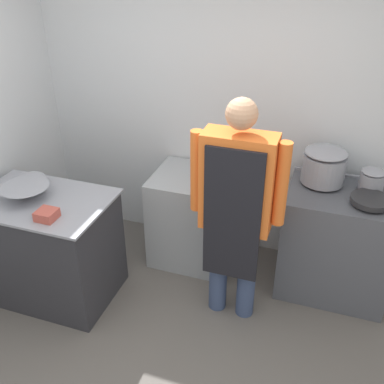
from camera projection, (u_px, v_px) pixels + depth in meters
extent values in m
plane|color=#5B5651|center=(139.00, 383.00, 3.04)|extent=(14.00, 14.00, 0.00)
cube|color=silver|center=(218.00, 107.00, 3.84)|extent=(8.00, 0.05, 2.70)
cube|color=#2D2D33|center=(50.00, 248.00, 3.62)|extent=(1.00, 0.68, 0.88)
cube|color=gray|center=(40.00, 201.00, 3.40)|extent=(1.04, 0.71, 0.02)
cube|color=#4C4F56|center=(336.00, 243.00, 3.65)|extent=(0.85, 0.63, 0.92)
cube|color=gray|center=(340.00, 233.00, 3.26)|extent=(0.79, 0.03, 0.10)
cube|color=gray|center=(347.00, 175.00, 3.66)|extent=(0.85, 0.03, 0.02)
cube|color=#93999E|center=(194.00, 218.00, 4.04)|extent=(0.71, 0.62, 0.84)
cube|color=silver|center=(183.00, 232.00, 3.77)|extent=(0.60, 0.02, 0.59)
cylinder|color=#38476B|center=(219.00, 266.00, 3.47)|extent=(0.14, 0.14, 0.81)
cylinder|color=#38476B|center=(247.00, 273.00, 3.41)|extent=(0.14, 0.14, 0.81)
cube|color=orange|center=(238.00, 182.00, 3.06)|extent=(0.50, 0.22, 0.71)
cube|color=black|center=(232.00, 218.00, 3.07)|extent=(0.40, 0.02, 1.02)
cylinder|color=orange|center=(197.00, 171.00, 3.12)|extent=(0.09, 0.09, 0.61)
cylinder|color=orange|center=(282.00, 185.00, 2.96)|extent=(0.09, 0.09, 0.61)
sphere|color=tan|center=(242.00, 114.00, 2.81)|extent=(0.21, 0.21, 0.21)
cone|color=gray|center=(26.00, 193.00, 3.38)|extent=(0.37, 0.37, 0.11)
cone|color=gray|center=(31.00, 182.00, 3.55)|extent=(0.24, 0.24, 0.07)
cube|color=#B24C3F|center=(47.00, 215.00, 3.15)|extent=(0.14, 0.14, 0.07)
cylinder|color=gray|center=(324.00, 168.00, 3.50)|extent=(0.33, 0.33, 0.23)
ellipsoid|color=gray|center=(326.00, 152.00, 3.43)|extent=(0.33, 0.33, 0.06)
cylinder|color=#262628|center=(371.00, 200.00, 3.26)|extent=(0.29, 0.29, 0.04)
cylinder|color=gray|center=(372.00, 181.00, 3.42)|extent=(0.19, 0.19, 0.13)
ellipsoid|color=gray|center=(374.00, 172.00, 3.38)|extent=(0.18, 0.18, 0.03)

